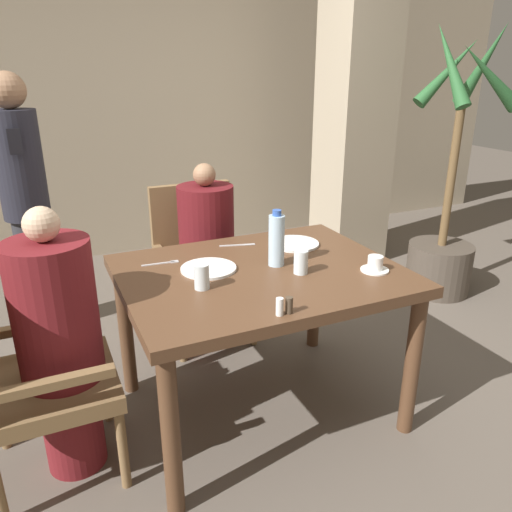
# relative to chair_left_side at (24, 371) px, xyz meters

# --- Properties ---
(ground_plane) EXTENTS (16.00, 16.00, 0.00)m
(ground_plane) POSITION_rel_chair_left_side_xyz_m (1.01, 0.00, -0.50)
(ground_plane) COLOR #60564C
(wall_back) EXTENTS (8.00, 0.06, 2.80)m
(wall_back) POSITION_rel_chair_left_side_xyz_m (1.01, 2.60, 0.90)
(wall_back) COLOR tan
(wall_back) RESTS_ON ground_plane
(pillar_stone) EXTENTS (0.49, 0.49, 2.70)m
(pillar_stone) POSITION_rel_chair_left_side_xyz_m (2.61, 1.62, 0.85)
(pillar_stone) COLOR tan
(pillar_stone) RESTS_ON ground_plane
(dining_table) EXTENTS (1.23, 0.97, 0.75)m
(dining_table) POSITION_rel_chair_left_side_xyz_m (1.01, 0.00, 0.15)
(dining_table) COLOR brown
(dining_table) RESTS_ON ground_plane
(chair_left_side) EXTENTS (0.51, 0.51, 0.93)m
(chair_left_side) POSITION_rel_chair_left_side_xyz_m (0.00, 0.00, 0.00)
(chair_left_side) COLOR brown
(chair_left_side) RESTS_ON ground_plane
(diner_in_left_chair) EXTENTS (0.32, 0.32, 1.14)m
(diner_in_left_chair) POSITION_rel_chair_left_side_xyz_m (0.15, 0.00, 0.09)
(diner_in_left_chair) COLOR maroon
(diner_in_left_chair) RESTS_ON ground_plane
(chair_far_side) EXTENTS (0.51, 0.51, 0.93)m
(chair_far_side) POSITION_rel_chair_left_side_xyz_m (1.01, 0.88, 0.00)
(chair_far_side) COLOR brown
(chair_far_side) RESTS_ON ground_plane
(diner_in_far_chair) EXTENTS (0.32, 0.32, 1.10)m
(diner_in_far_chair) POSITION_rel_chair_left_side_xyz_m (1.01, 0.74, 0.07)
(diner_in_far_chair) COLOR #5B1419
(diner_in_far_chair) RESTS_ON ground_plane
(standing_host) EXTENTS (0.27, 0.30, 1.58)m
(standing_host) POSITION_rel_chair_left_side_xyz_m (0.09, 1.35, 0.35)
(standing_host) COLOR #2D2D33
(standing_host) RESTS_ON ground_plane
(potted_palm) EXTENTS (0.56, 0.59, 1.89)m
(potted_palm) POSITION_rel_chair_left_side_xyz_m (2.83, 0.71, 0.01)
(potted_palm) COLOR #4C4238
(potted_palm) RESTS_ON ground_plane
(plate_main_left) EXTENTS (0.25, 0.25, 0.01)m
(plate_main_left) POSITION_rel_chair_left_side_xyz_m (1.31, 0.23, 0.26)
(plate_main_left) COLOR white
(plate_main_left) RESTS_ON dining_table
(plate_main_right) EXTENTS (0.25, 0.25, 0.01)m
(plate_main_right) POSITION_rel_chair_left_side_xyz_m (0.80, 0.10, 0.26)
(plate_main_right) COLOR white
(plate_main_right) RESTS_ON dining_table
(teacup_with_saucer) EXTENTS (0.13, 0.13, 0.07)m
(teacup_with_saucer) POSITION_rel_chair_left_side_xyz_m (1.47, -0.22, 0.28)
(teacup_with_saucer) COLOR white
(teacup_with_saucer) RESTS_ON dining_table
(water_bottle) EXTENTS (0.07, 0.07, 0.26)m
(water_bottle) POSITION_rel_chair_left_side_xyz_m (1.10, 0.03, 0.37)
(water_bottle) COLOR silver
(water_bottle) RESTS_ON dining_table
(glass_tall_near) EXTENTS (0.06, 0.06, 0.11)m
(glass_tall_near) POSITION_rel_chair_left_side_xyz_m (0.71, -0.08, 0.30)
(glass_tall_near) COLOR silver
(glass_tall_near) RESTS_ON dining_table
(glass_tall_mid) EXTENTS (0.06, 0.06, 0.11)m
(glass_tall_mid) POSITION_rel_chair_left_side_xyz_m (1.16, -0.11, 0.30)
(glass_tall_mid) COLOR silver
(glass_tall_mid) RESTS_ON dining_table
(salt_shaker) EXTENTS (0.03, 0.03, 0.07)m
(salt_shaker) POSITION_rel_chair_left_side_xyz_m (0.89, -0.42, 0.28)
(salt_shaker) COLOR white
(salt_shaker) RESTS_ON dining_table
(pepper_shaker) EXTENTS (0.03, 0.03, 0.06)m
(pepper_shaker) POSITION_rel_chair_left_side_xyz_m (0.93, -0.42, 0.28)
(pepper_shaker) COLOR #4C3D2D
(pepper_shaker) RESTS_ON dining_table
(fork_beside_plate) EXTENTS (0.17, 0.03, 0.00)m
(fork_beside_plate) POSITION_rel_chair_left_side_xyz_m (0.64, 0.26, 0.25)
(fork_beside_plate) COLOR silver
(fork_beside_plate) RESTS_ON dining_table
(knife_beside_plate) EXTENTS (0.18, 0.06, 0.00)m
(knife_beside_plate) POSITION_rel_chair_left_side_xyz_m (1.05, 0.34, 0.25)
(knife_beside_plate) COLOR silver
(knife_beside_plate) RESTS_ON dining_table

